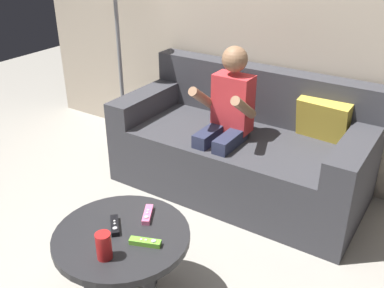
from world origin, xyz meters
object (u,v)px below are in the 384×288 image
(couch, at_px, (243,149))
(game_remote_black_near_edge, at_px, (115,225))
(game_remote_pink_far_corner, at_px, (148,215))
(person_seated_on_couch, at_px, (225,118))
(coffee_table, at_px, (123,245))
(soda_can, at_px, (104,246))
(game_remote_lime_center, at_px, (145,242))

(couch, xyz_separation_m, game_remote_black_near_edge, (-0.01, -1.29, 0.17))
(game_remote_pink_far_corner, bearing_deg, person_seated_on_couch, 96.74)
(coffee_table, relative_size, soda_can, 5.12)
(game_remote_pink_far_corner, xyz_separation_m, soda_can, (0.03, -0.32, 0.05))
(coffee_table, height_order, game_remote_pink_far_corner, game_remote_pink_far_corner)
(soda_can, bearing_deg, game_remote_black_near_edge, 120.09)
(game_remote_black_near_edge, distance_m, game_remote_lime_center, 0.19)
(game_remote_black_near_edge, xyz_separation_m, game_remote_lime_center, (0.19, -0.02, 0.00))
(game_remote_black_near_edge, bearing_deg, couch, 89.49)
(person_seated_on_couch, height_order, game_remote_lime_center, person_seated_on_couch)
(game_remote_lime_center, xyz_separation_m, soda_can, (-0.09, -0.16, 0.05))
(couch, relative_size, game_remote_lime_center, 11.84)
(game_remote_lime_center, relative_size, soda_can, 1.18)
(person_seated_on_couch, xyz_separation_m, game_remote_black_near_edge, (0.04, -1.11, -0.13))
(game_remote_black_near_edge, relative_size, soda_can, 1.03)
(game_remote_lime_center, bearing_deg, game_remote_black_near_edge, 174.95)
(soda_can, bearing_deg, couch, 93.50)
(couch, height_order, person_seated_on_couch, person_seated_on_couch)
(couch, distance_m, game_remote_pink_far_corner, 1.16)
(couch, xyz_separation_m, person_seated_on_couch, (-0.05, -0.18, 0.29))
(coffee_table, xyz_separation_m, game_remote_black_near_edge, (-0.05, 0.01, 0.09))
(couch, height_order, coffee_table, couch)
(game_remote_black_near_edge, relative_size, game_remote_lime_center, 0.87)
(couch, bearing_deg, person_seated_on_couch, -105.60)
(game_remote_pink_far_corner, bearing_deg, coffee_table, -97.60)
(game_remote_lime_center, distance_m, soda_can, 0.19)
(couch, height_order, soda_can, couch)
(soda_can, bearing_deg, person_seated_on_couch, 96.23)
(person_seated_on_couch, height_order, game_remote_pink_far_corner, person_seated_on_couch)
(person_seated_on_couch, xyz_separation_m, soda_can, (0.14, -1.29, -0.08))
(game_remote_lime_center, bearing_deg, person_seated_on_couch, 101.59)
(game_remote_lime_center, bearing_deg, couch, 97.85)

